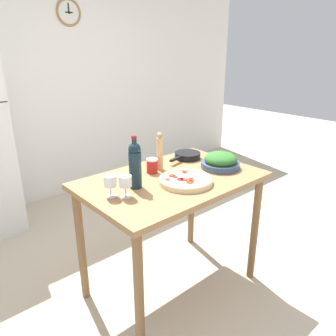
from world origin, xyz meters
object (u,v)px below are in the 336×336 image
pepper_mill (160,152)px  salad_bowl (220,161)px  wine_bottle (135,164)px  salt_canister (152,166)px  wine_glass_near (125,182)px  homemade_pizza (186,180)px  cast_iron_skillet (187,155)px  wine_glass_far (110,182)px

pepper_mill → salad_bowl: 0.45m
wine_bottle → salt_canister: 0.29m
wine_glass_near → homemade_pizza: 0.43m
wine_glass_near → salad_bowl: size_ratio=0.48×
wine_glass_near → pepper_mill: bearing=26.2°
wine_bottle → salt_canister: bearing=29.1°
wine_bottle → pepper_mill: 0.36m
salad_bowl → cast_iron_skillet: 0.32m
salt_canister → wine_glass_near: bearing=-150.6°
wine_glass_far → homemade_pizza: size_ratio=0.38×
homemade_pizza → cast_iron_skillet: bearing=44.0°
wine_bottle → homemade_pizza: (0.28, -0.16, -0.14)m
salad_bowl → homemade_pizza: bearing=-174.7°
wine_glass_far → homemade_pizza: bearing=-17.1°
wine_bottle → wine_glass_far: 0.20m
salad_bowl → salt_canister: bearing=149.3°
cast_iron_skillet → salt_canister: bearing=-171.7°
salt_canister → cast_iron_skillet: (0.41, 0.06, -0.03)m
homemade_pizza → wine_glass_far: bearing=162.9°
pepper_mill → homemade_pizza: 0.33m
wine_glass_near → homemade_pizza: bearing=-11.8°
wine_bottle → cast_iron_skillet: (0.65, 0.19, -0.13)m
wine_bottle → wine_glass_near: bearing=-150.0°
wine_glass_near → wine_glass_far: same height
wine_bottle → salad_bowl: wine_bottle is taller
wine_glass_near → salt_canister: (0.37, 0.21, -0.04)m
homemade_pizza → salad_bowl: bearing=5.3°
wine_bottle → cast_iron_skillet: wine_bottle is taller
wine_glass_near → pepper_mill: size_ratio=0.49×
wine_glass_far → salt_canister: size_ratio=1.30×
salad_bowl → cast_iron_skillet: salad_bowl is taller
wine_glass_far → salt_canister: 0.46m
wine_bottle → pepper_mill: wine_bottle is taller
wine_bottle → wine_glass_far: (-0.19, -0.01, -0.06)m
salad_bowl → cast_iron_skillet: (-0.02, 0.32, -0.03)m
wine_bottle → wine_glass_near: size_ratio=2.51×
wine_glass_near → cast_iron_skillet: 0.82m
salad_bowl → wine_glass_near: bearing=176.4°
pepper_mill → wine_glass_near: bearing=-153.8°
homemade_pizza → salt_canister: bearing=98.5°
cast_iron_skillet → homemade_pizza: bearing=-136.0°
homemade_pizza → pepper_mill: bearing=82.5°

